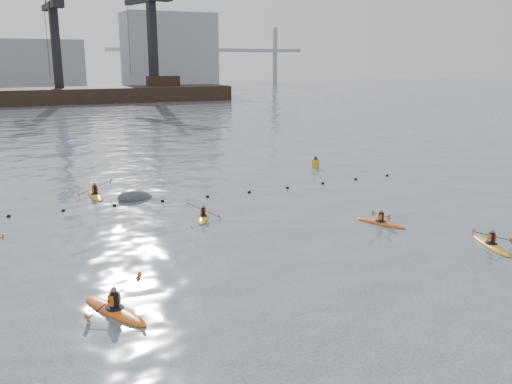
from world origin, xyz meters
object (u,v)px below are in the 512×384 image
kayaker_1 (491,245)px  kayaker_4 (381,222)px  kayaker_0 (115,310)px  kayaker_3 (203,217)px  kayaker_5 (95,195)px  mooring_buoy (136,199)px  nav_buoy (315,163)px

kayaker_1 → kayaker_4: (-2.54, 5.29, -0.01)m
kayaker_0 → kayaker_4: bearing=-7.5°
kayaker_3 → kayaker_5: 9.22m
kayaker_1 → kayaker_0: bearing=-163.4°
kayaker_3 → kayaker_0: bearing=-99.7°
kayaker_1 → kayaker_5: (-15.94, 18.28, 0.01)m
kayaker_1 → kayaker_3: bearing=154.8°
mooring_buoy → nav_buoy: 16.76m
kayaker_4 → kayaker_3: bearing=-55.4°
kayaker_5 → nav_buoy: kayaker_5 is taller
kayaker_3 → nav_buoy: bearing=62.2°
kayaker_1 → nav_buoy: bearing=101.1°
mooring_buoy → nav_buoy: bearing=15.2°
kayaker_0 → kayaker_5: size_ratio=1.03×
kayaker_1 → kayaker_4: size_ratio=1.09×
mooring_buoy → kayaker_0: bearing=-105.0°
kayaker_3 → mooring_buoy: (-2.55, 6.03, -0.09)m
nav_buoy → kayaker_5: bearing=-172.1°
kayaker_0 → nav_buoy: (20.47, 20.38, 0.23)m
kayaker_1 → kayaker_3: kayaker_3 is taller
kayaker_3 → kayaker_4: (8.55, -5.15, 0.00)m
kayaker_5 → nav_buoy: size_ratio=3.01×
kayaker_4 → nav_buoy: bearing=-132.4°
kayaker_4 → kayaker_5: size_ratio=0.86×
kayaker_3 → kayaker_4: size_ratio=0.96×
kayaker_0 → kayaker_1: bearing=-26.4°
kayaker_3 → nav_buoy: (13.63, 10.42, 0.25)m
kayaker_0 → nav_buoy: bearing=20.0°
kayaker_3 → mooring_buoy: size_ratio=1.14×
kayaker_5 → nav_buoy: 18.66m
kayaker_1 → kayaker_3: 15.23m
kayaker_0 → mooring_buoy: bearing=50.1°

